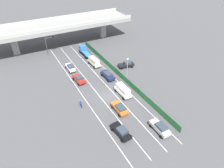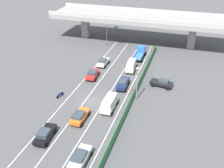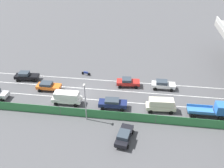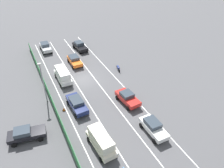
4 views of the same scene
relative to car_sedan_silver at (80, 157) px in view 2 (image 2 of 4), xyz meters
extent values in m
plane|color=#4C4C4F|center=(-3.45, 13.81, -0.93)|extent=(300.00, 300.00, 0.00)
cube|color=silver|center=(-8.41, 19.94, -0.93)|extent=(0.14, 48.27, 0.01)
cube|color=silver|center=(-5.10, 19.94, -0.93)|extent=(0.14, 48.27, 0.01)
cube|color=silver|center=(-1.80, 19.94, -0.93)|extent=(0.14, 48.27, 0.01)
cube|color=silver|center=(1.51, 19.94, -0.93)|extent=(0.14, 48.27, 0.01)
cube|color=gray|center=(-3.45, 46.08, 5.72)|extent=(46.43, 10.75, 1.17)
cube|color=#B2B2AD|center=(-3.45, 40.92, 6.75)|extent=(46.43, 0.30, 0.90)
cube|color=#B2B2AD|center=(-3.45, 51.24, 6.75)|extent=(46.43, 0.30, 0.90)
cube|color=gray|center=(-18.31, 46.08, 2.10)|extent=(1.88, 1.88, 6.07)
cube|color=gray|center=(11.41, 46.08, 2.10)|extent=(1.88, 1.88, 6.07)
cube|color=#2D753D|center=(2.96, 19.94, -0.16)|extent=(0.06, 44.27, 1.55)
cylinder|color=#4C514C|center=(2.96, 12.57, -0.16)|extent=(0.10, 0.10, 1.55)
cylinder|color=#4C514C|center=(2.96, 27.32, -0.16)|extent=(0.10, 0.10, 1.55)
cylinder|color=#4C514C|center=(2.96, 42.08, -0.16)|extent=(0.10, 0.10, 1.55)
cube|color=#B7BABC|center=(0.00, 0.08, -0.13)|extent=(1.74, 4.33, 0.66)
cube|color=#333D47|center=(0.00, -0.24, 0.49)|extent=(1.53, 2.01, 0.56)
cylinder|color=black|center=(-0.86, 1.55, -0.61)|extent=(0.22, 0.64, 0.64)
cylinder|color=black|center=(0.87, 1.55, -0.61)|extent=(0.22, 0.64, 0.64)
cylinder|color=black|center=(-0.87, -1.39, -0.61)|extent=(0.22, 0.64, 0.64)
cube|color=beige|center=(-0.26, 28.13, -0.14)|extent=(2.03, 4.79, 0.62)
cube|color=beige|center=(-0.26, 28.13, 0.71)|extent=(1.77, 3.94, 1.09)
cylinder|color=black|center=(-1.22, 29.66, -0.61)|extent=(0.26, 0.65, 0.64)
cylinder|color=black|center=(0.49, 29.78, -0.61)|extent=(0.26, 0.65, 0.64)
cylinder|color=black|center=(-1.01, 26.48, -0.61)|extent=(0.26, 0.65, 0.64)
cylinder|color=black|center=(0.70, 26.60, -0.61)|extent=(0.26, 0.65, 0.64)
cube|color=silver|center=(-0.20, 12.69, -0.15)|extent=(1.83, 4.90, 0.60)
cube|color=silver|center=(-0.20, 12.69, 0.69)|extent=(1.61, 4.02, 1.08)
cylinder|color=black|center=(-1.11, 14.34, -0.61)|extent=(0.22, 0.64, 0.64)
cylinder|color=black|center=(0.69, 14.36, -0.61)|extent=(0.22, 0.64, 0.64)
cylinder|color=black|center=(-1.08, 11.02, -0.61)|extent=(0.22, 0.64, 0.64)
cylinder|color=black|center=(0.71, 11.03, -0.61)|extent=(0.22, 0.64, 0.64)
cube|color=orange|center=(-3.66, 8.26, -0.17)|extent=(1.79, 4.32, 0.57)
cube|color=#333D47|center=(-3.66, 7.84, 0.37)|extent=(1.57, 2.11, 0.51)
cylinder|color=black|center=(-4.56, 9.73, -0.61)|extent=(0.22, 0.64, 0.64)
cylinder|color=black|center=(-2.78, 9.73, -0.61)|extent=(0.22, 0.64, 0.64)
cylinder|color=black|center=(-4.55, 6.79, -0.61)|extent=(0.22, 0.64, 0.64)
cylinder|color=black|center=(-2.77, 6.80, -0.61)|extent=(0.22, 0.64, 0.64)
cube|color=navy|center=(0.02, 20.44, -0.11)|extent=(1.92, 4.67, 0.69)
cube|color=#333D47|center=(0.03, 20.31, 0.47)|extent=(1.61, 2.35, 0.46)
cylinder|color=black|center=(-0.91, 21.96, -0.61)|extent=(0.25, 0.65, 0.64)
cylinder|color=black|center=(0.81, 22.04, -0.61)|extent=(0.25, 0.65, 0.64)
cylinder|color=black|center=(-0.77, 18.84, -0.61)|extent=(0.25, 0.65, 0.64)
cylinder|color=black|center=(0.95, 18.92, -0.61)|extent=(0.25, 0.65, 0.64)
cube|color=white|center=(-6.94, 28.82, -0.15)|extent=(1.70, 4.23, 0.61)
cube|color=#333D47|center=(-6.94, 28.47, 0.43)|extent=(1.50, 2.01, 0.55)
cylinder|color=black|center=(-7.79, 30.26, -0.61)|extent=(0.22, 0.64, 0.64)
cylinder|color=black|center=(-6.09, 30.26, -0.61)|extent=(0.22, 0.64, 0.64)
cylinder|color=black|center=(-7.80, 27.38, -0.61)|extent=(0.22, 0.64, 0.64)
cylinder|color=black|center=(-6.09, 27.38, -0.61)|extent=(0.22, 0.64, 0.64)
cube|color=red|center=(-6.98, 22.37, -0.14)|extent=(2.14, 4.38, 0.62)
cube|color=#333D47|center=(-6.96, 22.10, 0.42)|extent=(1.72, 1.82, 0.51)
cylinder|color=black|center=(-8.00, 23.73, -0.61)|extent=(0.27, 0.66, 0.64)
cylinder|color=black|center=(-6.21, 23.88, -0.61)|extent=(0.27, 0.66, 0.64)
cylinder|color=black|center=(-7.76, 20.85, -0.61)|extent=(0.27, 0.66, 0.64)
cylinder|color=black|center=(-5.97, 21.00, -0.61)|extent=(0.27, 0.66, 0.64)
cube|color=black|center=(-6.61, 2.76, -0.17)|extent=(2.10, 4.66, 0.57)
cube|color=#333D47|center=(-6.58, 2.33, 0.42)|extent=(1.66, 1.99, 0.60)
cylinder|color=black|center=(-7.60, 4.22, -0.61)|extent=(0.28, 0.66, 0.64)
cylinder|color=black|center=(-5.90, 4.37, -0.61)|extent=(0.28, 0.66, 0.64)
cylinder|color=black|center=(-7.33, 1.15, -0.61)|extent=(0.28, 0.66, 0.64)
cylinder|color=black|center=(-5.63, 1.30, -0.61)|extent=(0.28, 0.66, 0.64)
cube|color=black|center=(0.05, 35.17, -0.21)|extent=(1.59, 5.92, 0.25)
cube|color=blue|center=(0.03, 37.24, 0.67)|extent=(1.92, 1.79, 1.51)
cube|color=#3875BC|center=(0.06, 34.21, -0.03)|extent=(1.95, 4.00, 0.10)
cube|color=#3875BC|center=(-0.85, 34.20, 0.20)|extent=(0.13, 3.98, 0.48)
cube|color=#3875BC|center=(0.97, 34.22, 0.20)|extent=(0.13, 3.98, 0.48)
cylinder|color=black|center=(-0.92, 37.17, -0.53)|extent=(0.27, 0.80, 0.80)
cylinder|color=black|center=(0.98, 37.19, -0.53)|extent=(0.27, 0.80, 0.80)
cylinder|color=black|center=(-0.88, 33.15, -0.53)|extent=(0.27, 0.80, 0.80)
cylinder|color=black|center=(1.02, 33.18, -0.53)|extent=(0.27, 0.80, 0.80)
cylinder|color=black|center=(-9.84, 14.34, -0.63)|extent=(0.21, 0.61, 0.60)
cylinder|color=black|center=(-10.10, 13.01, -0.63)|extent=(0.21, 0.61, 0.60)
cube|color=navy|center=(-9.97, 13.67, -0.35)|extent=(0.45, 0.95, 0.36)
cylinder|color=#B2B2B2|center=(-9.86, 14.23, -0.01)|extent=(0.59, 0.15, 0.03)
cube|color=black|center=(7.06, 22.98, -0.17)|extent=(4.54, 2.38, 0.56)
cube|color=#333D47|center=(7.48, 22.92, 0.39)|extent=(2.06, 1.79, 0.56)
cylinder|color=black|center=(5.47, 22.36, -0.61)|extent=(0.67, 0.32, 0.64)
cylinder|color=black|center=(5.75, 24.07, -0.61)|extent=(0.67, 0.32, 0.64)
cylinder|color=black|center=(8.38, 21.90, -0.61)|extent=(0.67, 0.32, 0.64)
cylinder|color=black|center=(8.65, 23.61, -0.61)|extent=(0.67, 0.32, 0.64)
cylinder|color=#47474C|center=(-10.05, 40.74, 1.89)|extent=(0.18, 0.18, 5.66)
cylinder|color=#47474C|center=(-8.61, 40.80, 4.42)|extent=(2.88, 0.24, 0.12)
cube|color=black|center=(-7.46, 40.85, 4.42)|extent=(0.97, 0.32, 0.32)
sphere|color=#390706|center=(-7.76, 40.68, 4.42)|extent=(0.20, 0.20, 0.20)
sphere|color=#3B2806|center=(-7.46, 40.69, 4.42)|extent=(0.20, 0.20, 0.20)
sphere|color=green|center=(-7.16, 40.70, 4.42)|extent=(0.20, 0.20, 0.20)
cylinder|color=gray|center=(3.45, 16.83, 2.09)|extent=(0.16, 0.16, 6.05)
ellipsoid|color=silver|center=(3.45, 16.83, 5.29)|extent=(0.60, 0.36, 0.28)
cone|color=orange|center=(1.82, 19.98, -0.65)|extent=(0.36, 0.36, 0.56)
cube|color=black|center=(1.82, 19.98, -0.92)|extent=(0.47, 0.47, 0.03)
camera|label=1|loc=(-20.10, -18.61, 27.43)|focal=32.83mm
camera|label=2|loc=(11.23, -22.08, 24.24)|focal=41.93mm
camera|label=3|loc=(32.13, 24.72, 23.72)|focal=39.63mm
camera|label=4|loc=(5.81, 43.26, 19.29)|focal=34.76mm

